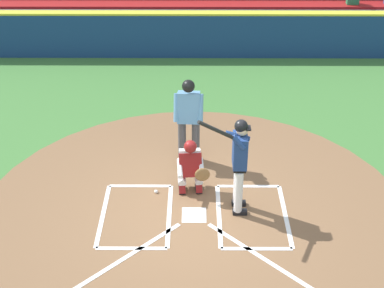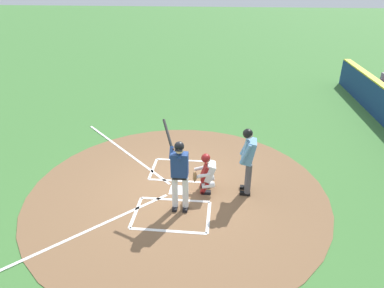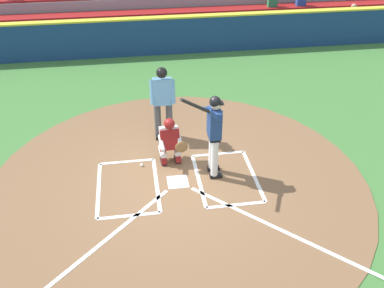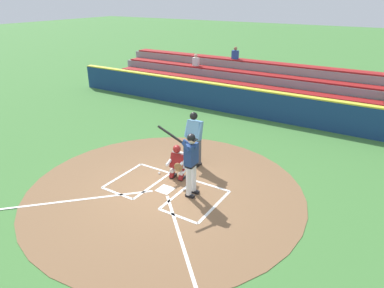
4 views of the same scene
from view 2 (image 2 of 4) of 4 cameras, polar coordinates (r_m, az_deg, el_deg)
The scene contains 7 objects.
ground_plane at distance 9.25m, azimuth -2.44°, elevation -7.87°, with size 120.00×120.00×0.00m, color #427A38.
dirt_circle at distance 9.25m, azimuth -2.44°, elevation -7.84°, with size 8.00×8.00×0.01m, color brown.
home_plate_and_chalk at distance 9.39m, azimuth -7.81°, elevation -7.43°, with size 7.93×4.91×0.01m.
batter at distance 7.99m, azimuth -2.17°, elevation -4.59°, with size 0.92×0.72×2.13m.
catcher at distance 8.92m, azimuth 2.41°, elevation -4.81°, with size 0.62×0.61×1.13m.
plate_umpire at distance 8.74m, azimuth 9.50°, elevation -2.21°, with size 0.59×0.43×1.86m.
baseball at distance 9.78m, azimuth 2.15°, elevation -5.52°, with size 0.07×0.07×0.07m, color white.
Camera 2 is at (-7.53, -1.15, 5.25)m, focal length 31.44 mm.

